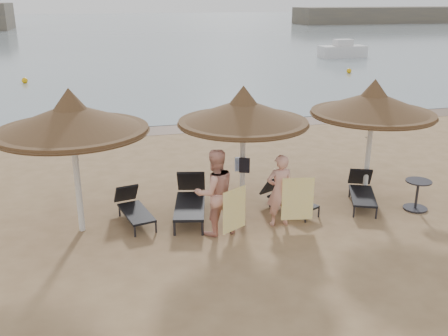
# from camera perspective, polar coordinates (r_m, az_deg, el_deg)

# --- Properties ---
(ground) EXTENTS (160.00, 160.00, 0.00)m
(ground) POSITION_cam_1_polar(r_m,az_deg,el_deg) (11.63, 1.85, -6.91)
(ground) COLOR #9C7A55
(ground) RESTS_ON ground
(sea) EXTENTS (200.00, 140.00, 0.03)m
(sea) POSITION_cam_1_polar(r_m,az_deg,el_deg) (90.21, -13.12, 15.41)
(sea) COLOR gray
(sea) RESTS_ON ground
(wet_sand_strip) EXTENTS (200.00, 1.60, 0.01)m
(wet_sand_strip) POSITION_cam_1_polar(r_m,az_deg,el_deg) (20.29, -5.65, 4.47)
(wet_sand_strip) COLOR brown
(wet_sand_strip) RESTS_ON ground
(palapa_left) EXTENTS (3.31, 3.31, 3.28)m
(palapa_left) POSITION_cam_1_polar(r_m,az_deg,el_deg) (11.14, -17.07, 5.37)
(palapa_left) COLOR silver
(palapa_left) RESTS_ON ground
(palapa_center) EXTENTS (3.15, 3.15, 3.12)m
(palapa_center) POSITION_cam_1_polar(r_m,az_deg,el_deg) (11.87, 2.21, 6.38)
(palapa_center) COLOR silver
(palapa_center) RESTS_ON ground
(palapa_right) EXTENTS (3.17, 3.17, 3.14)m
(palapa_right) POSITION_cam_1_polar(r_m,az_deg,el_deg) (13.28, 16.68, 7.01)
(palapa_right) COLOR silver
(palapa_right) RESTS_ON ground
(lounger_far_left) EXTENTS (0.88, 1.72, 0.74)m
(lounger_far_left) POSITION_cam_1_polar(r_m,az_deg,el_deg) (12.11, -10.34, -4.41)
(lounger_far_left) COLOR #27262C
(lounger_far_left) RESTS_ON ground
(lounger_near_left) EXTENTS (1.15, 2.19, 0.93)m
(lounger_near_left) POSITION_cam_1_polar(r_m,az_deg,el_deg) (12.18, -3.88, -3.53)
(lounger_near_left) COLOR #27262C
(lounger_near_left) RESTS_ON ground
(lounger_near_right) EXTENTS (1.15, 1.66, 0.71)m
(lounger_near_right) POSITION_cam_1_polar(r_m,az_deg,el_deg) (12.63, 7.15, -3.29)
(lounger_near_right) COLOR #27262C
(lounger_near_right) RESTS_ON ground
(lounger_far_right) EXTENTS (1.23, 1.83, 0.78)m
(lounger_far_right) POSITION_cam_1_polar(r_m,az_deg,el_deg) (13.34, 15.48, -2.47)
(lounger_far_right) COLOR #27262C
(lounger_far_right) RESTS_ON ground
(side_table) EXTENTS (0.63, 0.63, 0.76)m
(side_table) POSITION_cam_1_polar(r_m,az_deg,el_deg) (13.39, 21.17, -2.98)
(side_table) COLOR #27262C
(side_table) RESTS_ON ground
(person_left) EXTENTS (1.16, 0.85, 2.30)m
(person_left) POSITION_cam_1_polar(r_m,az_deg,el_deg) (10.96, -1.05, -2.03)
(person_left) COLOR #E09C88
(person_left) RESTS_ON ground
(person_right) EXTENTS (0.93, 0.62, 2.00)m
(person_right) POSITION_cam_1_polar(r_m,az_deg,el_deg) (11.49, 6.40, -1.92)
(person_right) COLOR #E09C88
(person_right) RESTS_ON ground
(towel_left) EXTENTS (0.62, 0.37, 0.99)m
(towel_left) POSITION_cam_1_polar(r_m,az_deg,el_deg) (10.91, 1.20, -4.80)
(towel_left) COLOR yellow
(towel_left) RESTS_ON ground
(towel_right) EXTENTS (0.73, 0.15, 1.03)m
(towel_right) POSITION_cam_1_polar(r_m,az_deg,el_deg) (11.50, 8.42, -3.53)
(towel_right) COLOR yellow
(towel_right) RESTS_ON ground
(bag_patterned) EXTENTS (0.28, 0.11, 0.34)m
(bag_patterned) POSITION_cam_1_polar(r_m,az_deg,el_deg) (12.41, 1.89, 0.46)
(bag_patterned) COLOR white
(bag_patterned) RESTS_ON ground
(bag_dark) EXTENTS (0.27, 0.18, 0.36)m
(bag_dark) POSITION_cam_1_polar(r_m,az_deg,el_deg) (12.07, 2.35, 0.31)
(bag_dark) COLOR black
(bag_dark) RESTS_ON ground
(pedal_boat) EXTENTS (2.30, 1.36, 1.07)m
(pedal_boat) POSITION_cam_1_polar(r_m,az_deg,el_deg) (20.10, -15.94, 4.83)
(pedal_boat) COLOR #1A3FAB
(pedal_boat) RESTS_ON ground
(buoy_left) EXTENTS (0.36, 0.36, 0.36)m
(buoy_left) POSITION_cam_1_polar(r_m,az_deg,el_deg) (33.29, -21.82, 9.27)
(buoy_left) COLOR #E9A409
(buoy_left) RESTS_ON ground
(buoy_right) EXTENTS (0.34, 0.34, 0.34)m
(buoy_right) POSITION_cam_1_polar(r_m,az_deg,el_deg) (36.19, 14.10, 10.72)
(buoy_right) COLOR #E9A409
(buoy_right) RESTS_ON ground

